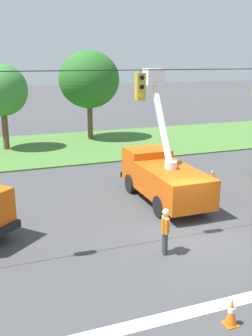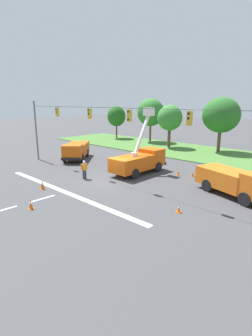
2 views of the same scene
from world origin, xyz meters
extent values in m
plane|color=#424244|center=(0.00, 0.00, 0.00)|extent=(200.00, 200.00, 0.00)
cube|color=#477533|center=(0.00, 18.00, 0.05)|extent=(56.00, 12.00, 0.10)
cube|color=silver|center=(0.00, -4.72, 0.00)|extent=(17.60, 0.50, 0.01)
cube|color=silver|center=(0.00, -6.72, 0.00)|extent=(0.20, 2.00, 0.01)
cube|color=silver|center=(0.00, -9.72, 0.00)|extent=(0.20, 2.00, 0.01)
cylinder|color=slate|center=(-13.00, 0.00, 3.60)|extent=(0.20, 0.20, 7.20)
cylinder|color=black|center=(0.00, 0.00, 6.60)|extent=(26.00, 0.03, 0.03)
cylinder|color=black|center=(-7.97, 0.00, 6.55)|extent=(0.02, 0.02, 0.10)
cube|color=gold|center=(-7.97, 0.00, 6.02)|extent=(0.32, 0.28, 0.96)
cylinder|color=black|center=(-7.97, -0.16, 6.34)|extent=(0.16, 0.05, 0.16)
cylinder|color=black|center=(-7.97, -0.16, 6.02)|extent=(0.16, 0.05, 0.16)
cylinder|color=yellow|center=(-7.97, -0.16, 5.70)|extent=(0.16, 0.05, 0.16)
cylinder|color=black|center=(-2.43, 0.00, 6.55)|extent=(0.02, 0.02, 0.10)
cube|color=gold|center=(-2.43, 0.00, 6.02)|extent=(0.32, 0.28, 0.96)
cylinder|color=black|center=(-2.43, -0.16, 6.34)|extent=(0.16, 0.05, 0.16)
cylinder|color=black|center=(-2.43, -0.16, 6.02)|extent=(0.16, 0.05, 0.16)
cylinder|color=yellow|center=(-2.43, -0.16, 5.70)|extent=(0.16, 0.05, 0.16)
cylinder|color=black|center=(2.68, 0.00, 6.55)|extent=(0.02, 0.02, 0.10)
cube|color=gold|center=(2.68, 0.00, 6.02)|extent=(0.32, 0.28, 0.96)
cylinder|color=black|center=(2.68, -0.16, 6.34)|extent=(0.16, 0.05, 0.16)
cylinder|color=yellow|center=(2.68, -0.16, 6.02)|extent=(0.16, 0.05, 0.16)
cylinder|color=black|center=(2.68, -0.16, 5.70)|extent=(0.16, 0.05, 0.16)
cylinder|color=black|center=(8.18, 0.00, 6.55)|extent=(0.02, 0.02, 0.10)
cube|color=gold|center=(8.18, 0.00, 6.02)|extent=(0.32, 0.28, 0.96)
cylinder|color=black|center=(8.18, -0.16, 6.34)|extent=(0.16, 0.05, 0.16)
cylinder|color=black|center=(8.18, -0.16, 6.02)|extent=(0.16, 0.05, 0.16)
cylinder|color=yellow|center=(8.18, -0.16, 5.70)|extent=(0.16, 0.05, 0.16)
cylinder|color=brown|center=(-19.73, 20.48, 1.45)|extent=(0.30, 0.30, 2.90)
ellipsoid|color=#235B1E|center=(-19.73, 20.48, 4.36)|extent=(3.44, 3.65, 3.90)
cylinder|color=brown|center=(-12.02, 21.42, 1.63)|extent=(0.34, 0.34, 3.26)
ellipsoid|color=#33752D|center=(-12.02, 21.42, 5.28)|extent=(4.76, 4.72, 4.83)
cylinder|color=brown|center=(-6.05, 18.66, 1.52)|extent=(0.47, 0.47, 3.04)
ellipsoid|color=#387F33|center=(-6.05, 18.66, 4.69)|extent=(3.88, 3.84, 3.92)
cylinder|color=brown|center=(1.32, 20.42, 1.52)|extent=(0.46, 0.46, 3.04)
ellipsoid|color=#286623|center=(1.32, 20.42, 5.28)|extent=(5.26, 4.91, 4.92)
cube|color=#D6560F|center=(0.48, 2.77, 1.20)|extent=(2.33, 4.40, 1.39)
cube|color=#D6560F|center=(0.48, 5.91, 1.39)|extent=(2.23, 1.89, 1.78)
cube|color=#1E2838|center=(0.48, 6.57, 1.70)|extent=(1.97, 0.10, 0.80)
cube|color=black|center=(0.48, 6.93, 0.65)|extent=(2.32, 0.16, 0.30)
cylinder|color=black|center=(-0.59, 5.65, 0.50)|extent=(0.28, 1.00, 1.00)
cylinder|color=black|center=(1.55, 5.66, 0.50)|extent=(0.28, 1.00, 1.00)
cylinder|color=black|center=(-0.58, 1.98, 0.50)|extent=(0.28, 1.00, 1.00)
cylinder|color=black|center=(1.55, 1.99, 0.50)|extent=(0.28, 1.00, 1.00)
cylinder|color=silver|center=(0.48, 3.08, 2.07)|extent=(0.60, 0.60, 0.36)
cube|color=white|center=(0.48, 4.17, 3.88)|extent=(0.24, 2.39, 4.10)
cube|color=white|center=(0.48, 5.26, 6.12)|extent=(0.90, 0.80, 0.80)
cube|color=orange|center=(9.28, 4.14, 1.20)|extent=(4.74, 3.52, 1.39)
cylinder|color=black|center=(11.59, 2.26, 0.50)|extent=(1.04, 0.58, 1.00)
cylinder|color=black|center=(8.89, 5.39, 0.50)|extent=(1.04, 0.58, 1.00)
cylinder|color=black|center=(8.23, 3.35, 0.50)|extent=(1.04, 0.58, 1.00)
cube|color=#D6560F|center=(-10.29, 4.16, 1.21)|extent=(4.52, 4.66, 1.41)
cube|color=#D6560F|center=(-8.30, 1.93, 1.32)|extent=(2.85, 2.82, 1.65)
cube|color=#1E2838|center=(-7.88, 1.47, 1.61)|extent=(1.54, 1.39, 0.74)
cube|color=black|center=(-7.65, 1.21, 0.65)|extent=(1.84, 1.67, 0.30)
cylinder|color=black|center=(-7.66, 2.82, 0.50)|extent=(0.88, 0.93, 1.00)
cylinder|color=black|center=(-9.26, 1.40, 0.50)|extent=(0.88, 0.93, 1.00)
cylinder|color=black|center=(-9.99, 5.43, 0.50)|extent=(0.88, 0.93, 1.00)
cylinder|color=black|center=(-11.58, 4.00, 0.50)|extent=(0.88, 0.93, 1.00)
cylinder|color=#383842|center=(-1.89, -1.18, 0.42)|extent=(0.18, 0.18, 0.85)
cylinder|color=#383842|center=(-1.95, -1.37, 0.42)|extent=(0.18, 0.18, 0.85)
cube|color=orange|center=(-1.92, -1.28, 1.15)|extent=(0.35, 0.45, 0.60)
cube|color=silver|center=(-1.92, -1.28, 1.15)|extent=(0.20, 0.42, 0.62)
cylinder|color=orange|center=(-1.84, -1.02, 1.18)|extent=(0.11, 0.11, 0.55)
cylinder|color=orange|center=(-2.00, -1.54, 1.18)|extent=(0.11, 0.11, 0.55)
sphere|color=tan|center=(-1.92, -1.28, 1.58)|extent=(0.22, 0.22, 0.22)
sphere|color=white|center=(-1.92, -1.28, 1.64)|extent=(0.26, 0.26, 0.26)
cube|color=orange|center=(3.85, 5.91, 0.01)|extent=(0.36, 0.36, 0.03)
cone|color=orange|center=(3.85, 5.91, 0.32)|extent=(0.23, 0.23, 0.57)
cylinder|color=white|center=(3.85, 5.91, 0.35)|extent=(0.14, 0.14, 0.10)
cube|color=orange|center=(5.12, 6.50, 0.01)|extent=(0.36, 0.36, 0.03)
cone|color=orange|center=(5.12, 6.50, 0.33)|extent=(0.24, 0.24, 0.60)
cylinder|color=white|center=(5.12, 6.50, 0.36)|extent=(0.15, 0.15, 0.11)
cube|color=orange|center=(1.20, -8.27, 0.01)|extent=(0.36, 0.36, 0.03)
cone|color=orange|center=(1.20, -8.27, 0.37)|extent=(0.27, 0.27, 0.69)
cylinder|color=white|center=(1.20, -8.27, 0.41)|extent=(0.17, 0.17, 0.12)
cube|color=orange|center=(8.83, -1.82, 0.01)|extent=(0.36, 0.36, 0.03)
cone|color=orange|center=(8.83, -1.82, 0.31)|extent=(0.22, 0.22, 0.56)
cylinder|color=white|center=(8.83, -1.82, 0.34)|extent=(0.14, 0.14, 0.10)
cube|color=orange|center=(-2.04, -5.59, 0.01)|extent=(0.36, 0.36, 0.03)
cone|color=orange|center=(-2.04, -5.59, 0.43)|extent=(0.32, 0.32, 0.79)
cylinder|color=white|center=(-2.04, -5.59, 0.47)|extent=(0.20, 0.20, 0.14)
camera|label=1|loc=(-7.92, -13.14, 6.97)|focal=42.00mm
camera|label=2|loc=(17.38, -15.87, 7.11)|focal=28.00mm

